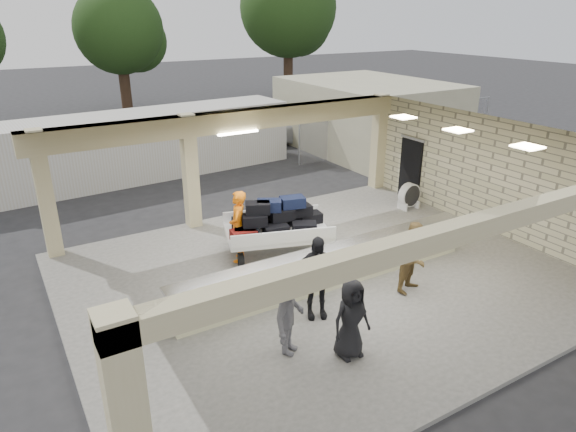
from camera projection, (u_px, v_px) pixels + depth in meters
ground at (320, 279)px, 12.91m from camera, size 120.00×120.00×0.00m
pavilion at (313, 220)px, 13.04m from camera, size 12.01×10.00×3.55m
baggage_counter at (332, 267)px, 12.29m from camera, size 8.20×0.58×0.98m
luggage_cart at (276, 224)px, 13.69m from camera, size 3.11×2.44×1.59m
drum_fan at (409, 195)px, 17.11m from camera, size 0.81×0.44×0.88m
baggage_handler at (238, 226)px, 13.36m from camera, size 0.71×0.80×1.93m
passenger_a at (415, 257)px, 11.93m from camera, size 0.91×0.60×1.72m
passenger_b at (316, 277)px, 10.86m from camera, size 1.17×0.79×1.88m
passenger_c at (291, 314)px, 9.69m from camera, size 1.12×1.00×1.73m
passenger_d at (351, 319)px, 9.63m from camera, size 0.80×0.34×1.61m
car_white_a at (293, 127)px, 26.36m from camera, size 5.68×3.90×1.48m
car_white_b at (353, 115)px, 29.10m from camera, size 5.28×2.56×1.60m
car_dark at (263, 122)px, 27.18m from camera, size 4.85×1.76×1.61m
container_white at (148, 144)px, 20.68m from camera, size 12.09×3.19×2.59m
fence at (404, 127)px, 24.92m from camera, size 12.06×0.06×2.03m
tree_mid at (123, 33)px, 33.02m from camera, size 6.00×5.60×8.00m
tree_right at (291, 12)px, 37.47m from camera, size 7.20×7.00×10.00m
adjacent_building at (367, 115)px, 24.80m from camera, size 6.00×8.00×3.20m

